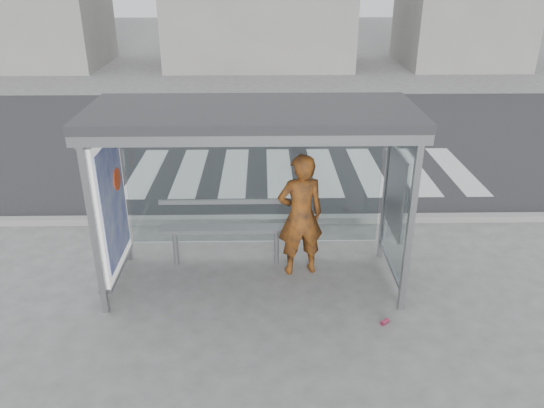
{
  "coord_description": "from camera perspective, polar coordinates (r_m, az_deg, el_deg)",
  "views": [
    {
      "loc": [
        0.14,
        -6.64,
        4.33
      ],
      "look_at": [
        0.26,
        0.2,
        1.17
      ],
      "focal_mm": 35.0,
      "sensor_mm": 36.0,
      "label": 1
    }
  ],
  "objects": [
    {
      "name": "ground",
      "position": [
        7.93,
        -1.87,
        -8.34
      ],
      "size": [
        80.0,
        80.0,
        0.0
      ],
      "primitive_type": "plane",
      "color": "#626260",
      "rests_on": "ground"
    },
    {
      "name": "road",
      "position": [
        14.31,
        -1.54,
        7.16
      ],
      "size": [
        30.0,
        10.0,
        0.01
      ],
      "primitive_type": "cube",
      "color": "#28282B",
      "rests_on": "ground"
    },
    {
      "name": "curb",
      "position": [
        9.59,
        -1.74,
        -1.67
      ],
      "size": [
        30.0,
        0.18,
        0.12
      ],
      "primitive_type": "cube",
      "color": "gray",
      "rests_on": "ground"
    },
    {
      "name": "crosswalk",
      "position": [
        11.98,
        3.18,
        3.55
      ],
      "size": [
        7.55,
        3.0,
        0.0
      ],
      "color": "silver",
      "rests_on": "ground"
    },
    {
      "name": "bus_shelter",
      "position": [
        7.12,
        -5.09,
        5.44
      ],
      "size": [
        4.25,
        1.65,
        2.62
      ],
      "color": "gray",
      "rests_on": "ground"
    },
    {
      "name": "building_center",
      "position": [
        24.71,
        -1.43,
        20.5
      ],
      "size": [
        8.0,
        5.0,
        5.0
      ],
      "primitive_type": "cube",
      "color": "gray",
      "rests_on": "ground"
    },
    {
      "name": "person",
      "position": [
        7.73,
        3.08,
        -1.23
      ],
      "size": [
        0.77,
        0.58,
        1.89
      ],
      "primitive_type": "imported",
      "rotation": [
        0.0,
        0.0,
        3.34
      ],
      "color": "orange",
      "rests_on": "ground"
    },
    {
      "name": "bench",
      "position": [
        8.11,
        -5.03,
        -2.64
      ],
      "size": [
        2.0,
        0.28,
        1.04
      ],
      "color": "slate",
      "rests_on": "ground"
    },
    {
      "name": "soda_can",
      "position": [
        7.24,
        12.04,
        -12.3
      ],
      "size": [
        0.13,
        0.12,
        0.06
      ],
      "primitive_type": "cylinder",
      "rotation": [
        0.0,
        1.57,
        0.68
      ],
      "color": "#BF385F",
      "rests_on": "ground"
    }
  ]
}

